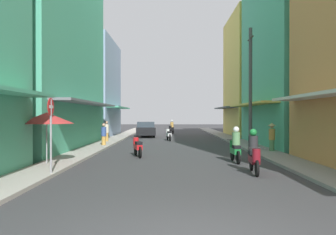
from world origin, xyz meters
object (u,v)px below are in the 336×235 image
motorbike_green (235,146)px  pedestrian_crossing (107,132)px  parked_car (145,129)px  utility_pole (250,88)px  motorbike_maroon (254,154)px  motorbike_white (169,134)px  vendor_umbrella (47,118)px  motorbike_black (171,128)px  pedestrian_foreground (104,135)px  pedestrian_far (272,136)px  motorbike_red (138,146)px  street_sign_no_entry (51,126)px

motorbike_green → pedestrian_crossing: (-7.61, 10.56, 0.11)m
parked_car → utility_pole: 14.71m
motorbike_maroon → utility_pole: bearing=77.6°
motorbike_white → parked_car: bearing=115.3°
parked_car → vendor_umbrella: (-2.64, -18.66, 1.21)m
motorbike_white → parked_car: parked_car is taller
pedestrian_crossing → motorbike_black: bearing=65.4°
pedestrian_foreground → utility_pole: 9.75m
pedestrian_crossing → pedestrian_far: pedestrian_far is taller
motorbike_maroon → motorbike_red: bearing=133.0°
pedestrian_crossing → utility_pole: (9.39, -5.81, 2.81)m
motorbike_white → utility_pole: size_ratio=0.25×
pedestrian_far → motorbike_black: bearing=107.0°
vendor_umbrella → motorbike_maroon: bearing=-11.3°
motorbike_white → motorbike_green: bearing=-76.8°
pedestrian_crossing → pedestrian_foreground: (0.42, -3.27, -0.05)m
pedestrian_foreground → pedestrian_crossing: bearing=97.4°
motorbike_red → utility_pole: 7.50m
pedestrian_crossing → utility_pole: 11.39m
motorbike_white → motorbike_red: size_ratio=1.02×
parked_car → pedestrian_crossing: size_ratio=2.61×
motorbike_green → motorbike_black: bearing=97.2°
pedestrian_foreground → vendor_umbrella: (-0.63, -8.57, 1.19)m
motorbike_black → vendor_umbrella: size_ratio=0.81×
motorbike_red → pedestrian_far: (7.19, 1.64, 0.42)m
motorbike_white → pedestrian_crossing: size_ratio=1.10×
street_sign_no_entry → pedestrian_crossing: bearing=93.0°
motorbike_maroon → pedestrian_far: bearing=68.4°
motorbike_white → pedestrian_far: pedestrian_far is taller
motorbike_green → vendor_umbrella: 8.02m
motorbike_green → street_sign_no_entry: 7.78m
motorbike_white → utility_pole: utility_pole is taller
pedestrian_crossing → vendor_umbrella: bearing=-91.0°
motorbike_maroon → pedestrian_foreground: bearing=125.7°
pedestrian_crossing → pedestrian_far: size_ratio=0.99×
pedestrian_crossing → vendor_umbrella: vendor_umbrella is taller
motorbike_black → street_sign_no_entry: street_sign_no_entry is taller
pedestrian_crossing → pedestrian_foreground: pedestrian_crossing is taller
motorbike_maroon → motorbike_black: same height
motorbike_white → street_sign_no_entry: size_ratio=0.68×
pedestrian_crossing → motorbike_white: bearing=24.7°
motorbike_green → pedestrian_crossing: size_ratio=1.11×
motorbike_white → vendor_umbrella: bearing=-109.1°
utility_pole → motorbike_green: bearing=-110.5°
motorbike_maroon → pedestrian_crossing: 15.48m
street_sign_no_entry → vendor_umbrella: bearing=113.1°
motorbike_black → parked_car: 4.66m
motorbike_white → utility_pole: bearing=-59.1°
pedestrian_foreground → pedestrian_far: 10.52m
motorbike_white → pedestrian_far: bearing=-57.8°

